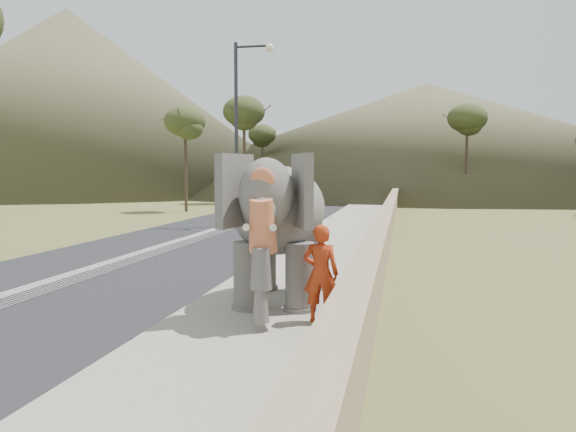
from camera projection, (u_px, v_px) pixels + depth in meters
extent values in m
plane|color=olive|center=(245.00, 346.00, 8.01)|extent=(160.00, 160.00, 0.00)
cube|color=black|center=(184.00, 245.00, 18.77)|extent=(7.00, 120.00, 0.03)
cube|color=black|center=(184.00, 242.00, 18.77)|extent=(0.35, 120.00, 0.22)
cube|color=#9E9687|center=(332.00, 247.00, 17.77)|extent=(3.00, 120.00, 0.15)
cube|color=tan|center=(385.00, 233.00, 17.40)|extent=(0.30, 120.00, 1.10)
cylinder|color=#2D2E32|center=(236.00, 136.00, 24.48)|extent=(0.16, 0.16, 8.00)
cylinder|color=#2D2E32|center=(254.00, 46.00, 24.01)|extent=(1.60, 0.10, 0.10)
sphere|color=#FFF2CC|center=(269.00, 48.00, 23.87)|extent=(0.36, 0.36, 0.36)
cylinder|color=#2D2D33|center=(242.00, 206.00, 23.72)|extent=(0.08, 0.08, 2.00)
cube|color=#C48712|center=(242.00, 180.00, 23.63)|extent=(0.60, 0.05, 0.60)
cone|color=brown|center=(69.00, 101.00, 68.43)|extent=(60.00, 60.00, 22.00)
cone|color=brown|center=(426.00, 137.00, 74.78)|extent=(80.00, 80.00, 14.00)
imported|color=#AC3112|center=(321.00, 273.00, 8.66)|extent=(0.56, 0.37, 1.53)
imported|color=maroon|center=(310.00, 204.00, 33.35)|extent=(1.19, 1.92, 0.95)
imported|color=#222327|center=(310.00, 194.00, 33.29)|extent=(1.02, 0.91, 1.75)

